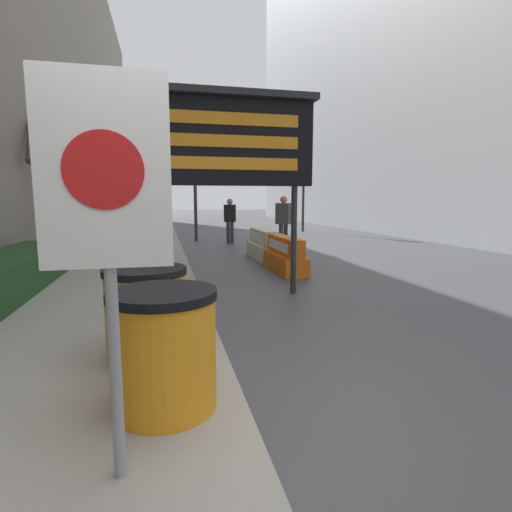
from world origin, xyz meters
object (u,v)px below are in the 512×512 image
at_px(warning_sign, 106,204).
at_px(message_board, 232,142).
at_px(traffic_light_near_curb, 195,160).
at_px(barrel_drum_middle, 146,313).
at_px(jersey_barrier_cream, 263,246).
at_px(traffic_cone_near, 295,254).
at_px(barrel_drum_foreground, 164,349).
at_px(traffic_light_far_side, 304,164).
at_px(pedestrian_worker, 230,217).
at_px(pedestrian_passerby, 283,218).
at_px(jersey_barrier_orange_far, 285,256).

relative_size(warning_sign, message_board, 0.62).
bearing_deg(traffic_light_near_curb, barrel_drum_middle, -96.86).
bearing_deg(barrel_drum_middle, jersey_barrier_cream, 67.63).
height_order(traffic_cone_near, traffic_light_near_curb, traffic_light_near_curb).
bearing_deg(barrel_drum_middle, barrel_drum_foreground, -80.86).
relative_size(barrel_drum_middle, traffic_light_far_side, 0.18).
bearing_deg(traffic_light_far_side, jersey_barrier_cream, -116.48).
distance_m(traffic_cone_near, traffic_light_far_side, 11.22).
bearing_deg(barrel_drum_middle, pedestrian_worker, 76.65).
relative_size(message_board, pedestrian_worker, 2.00).
bearing_deg(traffic_light_far_side, traffic_cone_near, -110.92).
xyz_separation_m(jersey_barrier_cream, pedestrian_passerby, (1.06, 1.61, 0.65)).
height_order(barrel_drum_foreground, traffic_cone_near, barrel_drum_foreground).
distance_m(jersey_barrier_orange_far, jersey_barrier_cream, 1.97).
xyz_separation_m(message_board, jersey_barrier_orange_far, (1.51, 2.03, -2.12)).
height_order(warning_sign, traffic_light_far_side, traffic_light_far_side).
height_order(message_board, traffic_light_far_side, traffic_light_far_side).
distance_m(barrel_drum_middle, traffic_light_far_side, 16.77).
bearing_deg(jersey_barrier_orange_far, traffic_cone_near, 34.01).
relative_size(barrel_drum_foreground, traffic_light_far_side, 0.18).
xyz_separation_m(jersey_barrier_orange_far, pedestrian_worker, (-0.24, 5.87, 0.61)).
bearing_deg(pedestrian_passerby, jersey_barrier_orange_far, 117.84).
xyz_separation_m(barrel_drum_middle, traffic_light_near_curb, (1.38, 11.47, 2.43)).
relative_size(barrel_drum_foreground, pedestrian_worker, 0.51).
bearing_deg(traffic_cone_near, jersey_barrier_orange_far, -145.99).
relative_size(traffic_cone_near, traffic_light_near_curb, 0.17).
relative_size(barrel_drum_foreground, traffic_cone_near, 1.18).
bearing_deg(traffic_light_near_curb, message_board, -90.86).
xyz_separation_m(jersey_barrier_cream, traffic_light_near_curb, (-1.38, 4.76, 2.66)).
bearing_deg(jersey_barrier_orange_far, pedestrian_worker, 92.37).
xyz_separation_m(traffic_light_far_side, pedestrian_worker, (-4.40, -4.44, -2.30)).
relative_size(traffic_light_near_curb, pedestrian_passerby, 2.47).
bearing_deg(warning_sign, barrel_drum_middle, 86.99).
height_order(message_board, traffic_light_near_curb, traffic_light_near_curb).
height_order(traffic_cone_near, pedestrian_passerby, pedestrian_passerby).
height_order(barrel_drum_foreground, pedestrian_passerby, pedestrian_passerby).
bearing_deg(pedestrian_worker, message_board, 93.71).
xyz_separation_m(jersey_barrier_cream, pedestrian_worker, (-0.24, 3.90, 0.60)).
xyz_separation_m(barrel_drum_foreground, traffic_light_near_curb, (1.23, 12.39, 2.43)).
bearing_deg(barrel_drum_foreground, message_board, 73.13).
bearing_deg(barrel_drum_middle, jersey_barrier_orange_far, 59.75).
distance_m(traffic_light_far_side, pedestrian_passerby, 7.74).
distance_m(warning_sign, pedestrian_passerby, 10.66).
distance_m(barrel_drum_middle, pedestrian_worker, 10.91).
bearing_deg(message_board, warning_sign, -107.23).
bearing_deg(traffic_light_near_curb, pedestrian_worker, -37.26).
height_order(jersey_barrier_orange_far, traffic_light_far_side, traffic_light_far_side).
distance_m(barrel_drum_foreground, traffic_cone_near, 6.53).
height_order(traffic_light_far_side, pedestrian_worker, traffic_light_far_side).
distance_m(message_board, pedestrian_passerby, 6.34).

